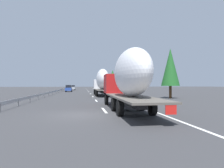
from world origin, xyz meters
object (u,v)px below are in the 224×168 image
at_px(car_blue_sedan, 69,88).
at_px(car_silver_hatch, 73,88).
at_px(road_sign, 106,83).
at_px(truck_trailing, 128,78).
at_px(truck_lead, 102,81).

distance_m(car_blue_sedan, car_silver_hatch, 17.78).
relative_size(car_blue_sedan, road_sign, 1.19).
xyz_separation_m(car_blue_sedan, car_silver_hatch, (17.78, -0.19, -0.04)).
bearing_deg(car_silver_hatch, truck_trailing, -172.99).
height_order(car_blue_sedan, car_silver_hatch, car_blue_sedan).
height_order(truck_trailing, car_silver_hatch, truck_trailing).
bearing_deg(car_blue_sedan, truck_lead, -160.47).
distance_m(truck_trailing, car_blue_sedan, 42.33).
height_order(truck_lead, truck_trailing, truck_lead).
distance_m(truck_lead, car_blue_sedan, 22.50).
relative_size(car_silver_hatch, road_sign, 1.34).
xyz_separation_m(car_silver_hatch, road_sign, (-18.34, -10.41, 1.47)).
height_order(truck_trailing, car_blue_sedan, truck_trailing).
relative_size(truck_lead, truck_trailing, 0.94).
xyz_separation_m(truck_lead, road_sign, (20.58, -3.10, -0.29)).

